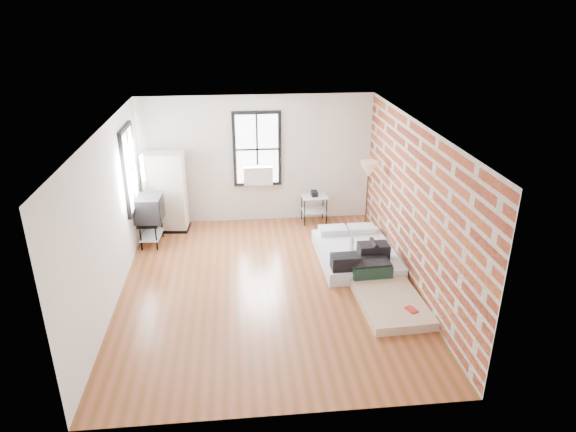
{
  "coord_description": "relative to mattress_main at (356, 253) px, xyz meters",
  "views": [
    {
      "loc": [
        -0.43,
        -7.73,
        4.61
      ],
      "look_at": [
        0.39,
        0.3,
        1.2
      ],
      "focal_mm": 32.0,
      "sensor_mm": 36.0,
      "label": 1
    }
  ],
  "objects": [
    {
      "name": "room_shell",
      "position": [
        -1.51,
        -0.44,
        1.57
      ],
      "size": [
        5.02,
        6.02,
        2.8
      ],
      "color": "silver",
      "rests_on": "ground"
    },
    {
      "name": "floor_lamp",
      "position": [
        0.4,
        0.96,
        1.26
      ],
      "size": [
        0.36,
        0.36,
        1.67
      ],
      "color": "#2F200F",
      "rests_on": "ground"
    },
    {
      "name": "tv_stand",
      "position": [
        -3.96,
        1.16,
        0.57
      ],
      "size": [
        0.55,
        0.75,
        1.02
      ],
      "rotation": [
        0.0,
        0.0,
        -0.06
      ],
      "color": "black",
      "rests_on": "ground"
    },
    {
      "name": "wardrobe",
      "position": [
        -3.71,
        1.85,
        0.69
      ],
      "size": [
        0.91,
        0.58,
        1.71
      ],
      "rotation": [
        0.0,
        0.0,
        -0.1
      ],
      "color": "black",
      "rests_on": "ground"
    },
    {
      "name": "mattress_bare",
      "position": [
        0.17,
        -1.29,
        -0.04
      ],
      "size": [
        1.08,
        1.93,
        0.41
      ],
      "rotation": [
        0.0,
        0.0,
        0.05
      ],
      "color": "#CAB392",
      "rests_on": "ground"
    },
    {
      "name": "side_table",
      "position": [
        -0.52,
        1.92,
        0.33
      ],
      "size": [
        0.58,
        0.47,
        0.73
      ],
      "rotation": [
        0.0,
        0.0,
        0.05
      ],
      "color": "black",
      "rests_on": "ground"
    },
    {
      "name": "mattress_main",
      "position": [
        0.0,
        0.0,
        0.0
      ],
      "size": [
        1.43,
        1.92,
        0.61
      ],
      "rotation": [
        0.0,
        0.0,
        0.02
      ],
      "color": "silver",
      "rests_on": "ground"
    },
    {
      "name": "ground",
      "position": [
        -1.75,
        -0.8,
        -0.17
      ],
      "size": [
        6.0,
        6.0,
        0.0
      ],
      "primitive_type": "plane",
      "color": "brown",
      "rests_on": "ground"
    }
  ]
}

